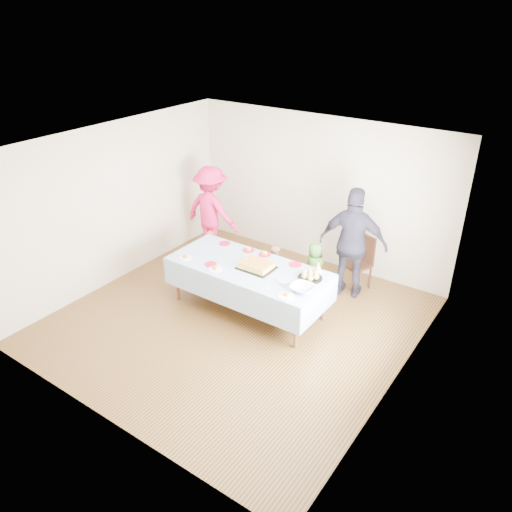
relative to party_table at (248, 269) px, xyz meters
The scene contains 22 objects.
ground 0.81m from the party_table, 85.71° to the right, with size 5.00×5.00×0.00m, color #402912.
room_walls 1.11m from the party_table, 77.13° to the right, with size 5.04×5.04×2.72m.
party_table is the anchor object (origin of this frame).
birthday_cake 0.18m from the party_table, ahead, with size 0.53×0.41×0.09m.
rolls_tray 0.99m from the party_table, 12.23° to the left, with size 0.36×0.36×0.11m.
punch_bowl 1.06m from the party_table, ahead, with size 0.33×0.33×0.08m, color silver.
party_hat 1.07m from the party_table, 23.93° to the left, with size 0.11×0.11×0.19m, color silver.
fork_pile 0.74m from the party_table, 10.88° to the right, with size 0.24×0.18×0.07m, color white, non-canonical shape.
plate_red_far_a 0.88m from the party_table, 152.08° to the left, with size 0.18×0.18×0.01m, color red.
plate_red_far_b 0.52m from the party_table, 124.98° to the left, with size 0.19×0.19×0.01m, color red.
plate_red_far_c 0.46m from the party_table, 90.08° to the left, with size 0.20×0.20×0.01m, color red.
plate_red_far_d 0.73m from the party_table, 38.01° to the left, with size 0.20×0.20×0.01m, color red.
plate_red_near 0.58m from the party_table, 150.02° to the right, with size 0.18×0.18×0.01m, color red.
plate_white_left 1.03m from the party_table, 159.58° to the right, with size 0.20×0.20×0.01m, color white.
plate_white_mid 0.51m from the party_table, 132.29° to the right, with size 0.21×0.21×0.01m, color white.
plate_white_right 1.02m from the party_table, 23.46° to the right, with size 0.23×0.23×0.01m, color white.
dining_chair 2.02m from the party_table, 56.14° to the left, with size 0.52×0.52×0.94m.
toddler_left 1.46m from the party_table, 153.83° to the left, with size 0.29×0.19×0.80m, color red.
toddler_mid 1.28m from the party_table, 63.63° to the left, with size 0.42×0.27×0.86m, color #376B23.
toddler_right 0.89m from the party_table, 92.99° to the left, with size 0.38×0.30×0.78m, color tan.
adult_left 2.14m from the party_table, 144.51° to the left, with size 1.11×0.64×1.72m, color #D51A59.
adult_right 1.75m from the party_table, 50.40° to the left, with size 1.10×0.46×1.87m, color #272533.
Camera 1 is at (3.89, -5.05, 4.43)m, focal length 35.00 mm.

